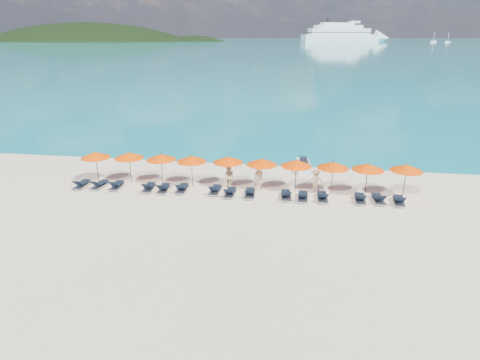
# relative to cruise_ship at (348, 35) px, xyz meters

# --- Properties ---
(ground) EXTENTS (1400.00, 1400.00, 0.00)m
(ground) POSITION_rel_cruise_ship_xyz_m (-60.27, -540.82, -8.67)
(ground) COLOR beige
(sea) EXTENTS (1600.00, 1300.00, 0.01)m
(sea) POSITION_rel_cruise_ship_xyz_m (-60.27, 119.18, -8.67)
(sea) COLOR #1FA9B2
(sea) RESTS_ON ground
(headland_main) EXTENTS (374.00, 242.00, 126.50)m
(headland_main) POSITION_rel_cruise_ship_xyz_m (-360.27, -0.82, -46.67)
(headland_main) COLOR black
(headland_main) RESTS_ON ground
(headland_small) EXTENTS (162.00, 126.00, 85.50)m
(headland_small) POSITION_rel_cruise_ship_xyz_m (-210.27, 19.18, -43.67)
(headland_small) COLOR black
(headland_small) RESTS_ON ground
(cruise_ship) EXTENTS (118.73, 59.90, 33.32)m
(cruise_ship) POSITION_rel_cruise_ship_xyz_m (0.00, 0.00, 0.00)
(cruise_ship) COLOR white
(cruise_ship) RESTS_ON ground
(sailboat_near) EXTENTS (6.82, 2.27, 12.51)m
(sailboat_near) POSITION_rel_cruise_ship_xyz_m (102.05, -11.43, -7.39)
(sailboat_near) COLOR white
(sailboat_near) RESTS_ON ground
(sailboat_far) EXTENTS (6.14, 2.05, 11.25)m
(sailboat_far) POSITION_rel_cruise_ship_xyz_m (118.07, -12.07, -7.52)
(sailboat_far) COLOR white
(sailboat_far) RESTS_ON ground
(jetski) EXTENTS (1.20, 2.68, 0.93)m
(jetski) POSITION_rel_cruise_ship_xyz_m (-56.20, -531.56, -8.29)
(jetski) COLOR silver
(jetski) RESTS_ON ground
(beachgoer_a) EXTENTS (0.67, 0.49, 1.69)m
(beachgoer_a) POSITION_rel_cruise_ship_xyz_m (-59.21, -536.44, -7.83)
(beachgoer_a) COLOR #D7B085
(beachgoer_a) RESTS_ON ground
(beachgoer_b) EXTENTS (0.93, 0.77, 1.66)m
(beachgoer_b) POSITION_rel_cruise_ship_xyz_m (-61.22, -536.41, -7.84)
(beachgoer_b) COLOR #D7B085
(beachgoer_b) RESTS_ON ground
(beachgoer_c) EXTENTS (1.07, 0.52, 1.63)m
(beachgoer_c) POSITION_rel_cruise_ship_xyz_m (-55.41, -536.16, -7.85)
(beachgoer_c) COLOR #D7B085
(beachgoer_c) RESTS_ON ground
(umbrella_0) EXTENTS (2.10, 2.10, 2.28)m
(umbrella_0) POSITION_rel_cruise_ship_xyz_m (-70.78, -536.43, -6.65)
(umbrella_0) COLOR black
(umbrella_0) RESTS_ON ground
(umbrella_1) EXTENTS (2.10, 2.10, 2.28)m
(umbrella_1) POSITION_rel_cruise_ship_xyz_m (-68.40, -536.19, -6.65)
(umbrella_1) COLOR black
(umbrella_1) RESTS_ON ground
(umbrella_2) EXTENTS (2.10, 2.10, 2.28)m
(umbrella_2) POSITION_rel_cruise_ship_xyz_m (-66.04, -536.22, -6.65)
(umbrella_2) COLOR black
(umbrella_2) RESTS_ON ground
(umbrella_3) EXTENTS (2.10, 2.10, 2.28)m
(umbrella_3) POSITION_rel_cruise_ship_xyz_m (-63.85, -536.33, -6.65)
(umbrella_3) COLOR black
(umbrella_3) RESTS_ON ground
(umbrella_4) EXTENTS (2.10, 2.10, 2.28)m
(umbrella_4) POSITION_rel_cruise_ship_xyz_m (-61.33, -536.16, -6.65)
(umbrella_4) COLOR black
(umbrella_4) RESTS_ON ground
(umbrella_5) EXTENTS (2.10, 2.10, 2.28)m
(umbrella_5) POSITION_rel_cruise_ship_xyz_m (-59.03, -536.30, -6.65)
(umbrella_5) COLOR black
(umbrella_5) RESTS_ON ground
(umbrella_6) EXTENTS (2.10, 2.10, 2.28)m
(umbrella_6) POSITION_rel_cruise_ship_xyz_m (-56.74, -536.27, -6.65)
(umbrella_6) COLOR black
(umbrella_6) RESTS_ON ground
(umbrella_7) EXTENTS (2.10, 2.10, 2.28)m
(umbrella_7) POSITION_rel_cruise_ship_xyz_m (-54.36, -536.30, -6.65)
(umbrella_7) COLOR black
(umbrella_7) RESTS_ON ground
(umbrella_8) EXTENTS (2.10, 2.10, 2.28)m
(umbrella_8) POSITION_rel_cruise_ship_xyz_m (-52.17, -536.36, -6.65)
(umbrella_8) COLOR black
(umbrella_8) RESTS_ON ground
(umbrella_9) EXTENTS (2.10, 2.10, 2.28)m
(umbrella_9) POSITION_rel_cruise_ship_xyz_m (-49.75, -536.19, -6.65)
(umbrella_9) COLOR black
(umbrella_9) RESTS_ON ground
(lounger_0) EXTENTS (0.63, 1.70, 0.66)m
(lounger_0) POSITION_rel_cruise_ship_xyz_m (-71.40, -537.67, -8.43)
(lounger_0) COLOR silver
(lounger_0) RESTS_ON ground
(lounger_1) EXTENTS (0.79, 1.76, 0.66)m
(lounger_1) POSITION_rel_cruise_ship_xyz_m (-70.16, -537.54, -8.43)
(lounger_1) COLOR silver
(lounger_1) RESTS_ON ground
(lounger_2) EXTENTS (0.73, 1.74, 0.66)m
(lounger_2) POSITION_rel_cruise_ship_xyz_m (-68.92, -537.50, -8.43)
(lounger_2) COLOR silver
(lounger_2) RESTS_ON ground
(lounger_3) EXTENTS (0.77, 1.75, 0.66)m
(lounger_3) POSITION_rel_cruise_ship_xyz_m (-66.58, -537.53, -8.43)
(lounger_3) COLOR silver
(lounger_3) RESTS_ON ground
(lounger_4) EXTENTS (0.77, 1.75, 0.66)m
(lounger_4) POSITION_rel_cruise_ship_xyz_m (-65.53, -537.58, -8.43)
(lounger_4) COLOR silver
(lounger_4) RESTS_ON ground
(lounger_5) EXTENTS (0.68, 1.72, 0.66)m
(lounger_5) POSITION_rel_cruise_ship_xyz_m (-64.29, -537.38, -8.43)
(lounger_5) COLOR silver
(lounger_5) RESTS_ON ground
(lounger_6) EXTENTS (0.65, 1.71, 0.66)m
(lounger_6) POSITION_rel_cruise_ship_xyz_m (-62.02, -537.33, -8.43)
(lounger_6) COLOR silver
(lounger_6) RESTS_ON ground
(lounger_7) EXTENTS (0.66, 1.72, 0.66)m
(lounger_7) POSITION_rel_cruise_ship_xyz_m (-60.96, -537.66, -8.43)
(lounger_7) COLOR silver
(lounger_7) RESTS_ON ground
(lounger_8) EXTENTS (0.73, 1.74, 0.66)m
(lounger_8) POSITION_rel_cruise_ship_xyz_m (-59.65, -537.56, -8.43)
(lounger_8) COLOR silver
(lounger_8) RESTS_ON ground
(lounger_9) EXTENTS (0.77, 1.75, 0.66)m
(lounger_9) POSITION_rel_cruise_ship_xyz_m (-57.28, -537.56, -8.43)
(lounger_9) COLOR silver
(lounger_9) RESTS_ON ground
(lounger_10) EXTENTS (0.65, 1.71, 0.66)m
(lounger_10) POSITION_rel_cruise_ship_xyz_m (-56.21, -537.65, -8.43)
(lounger_10) COLOR silver
(lounger_10) RESTS_ON ground
(lounger_11) EXTENTS (0.70, 1.73, 0.66)m
(lounger_11) POSITION_rel_cruise_ship_xyz_m (-54.96, -537.53, -8.43)
(lounger_11) COLOR silver
(lounger_11) RESTS_ON ground
(lounger_12) EXTENTS (0.67, 1.72, 0.66)m
(lounger_12) POSITION_rel_cruise_ship_xyz_m (-52.61, -537.43, -8.43)
(lounger_12) COLOR silver
(lounger_12) RESTS_ON ground
(lounger_13) EXTENTS (0.76, 1.75, 0.66)m
(lounger_13) POSITION_rel_cruise_ship_xyz_m (-51.46, -537.34, -8.43)
(lounger_13) COLOR silver
(lounger_13) RESTS_ON ground
(lounger_14) EXTENTS (0.76, 1.75, 0.66)m
(lounger_14) POSITION_rel_cruise_ship_xyz_m (-50.25, -537.43, -8.43)
(lounger_14) COLOR silver
(lounger_14) RESTS_ON ground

